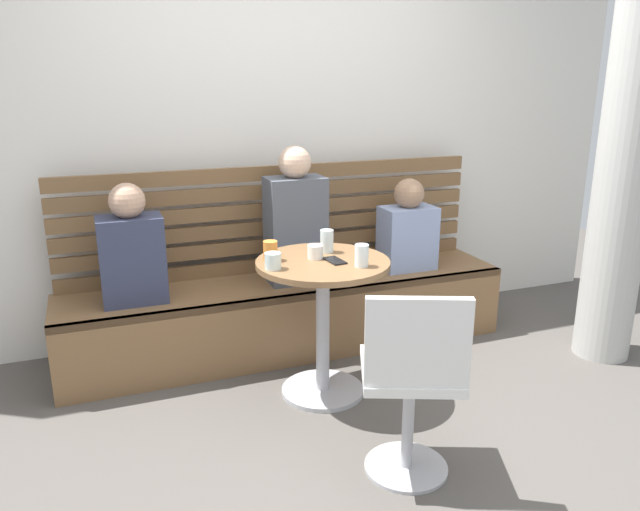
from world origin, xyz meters
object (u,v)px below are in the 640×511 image
(person_adult, at_px, (295,222))
(person_child_left, at_px, (408,230))
(cafe_table, at_px, (323,302))
(cup_water_clear, at_px, (362,256))
(white_chair, at_px, (412,379))
(cup_tumbler_orange, at_px, (270,251))
(phone_on_table, at_px, (335,261))
(person_child_middle, at_px, (131,251))
(cup_glass_tall, at_px, (327,241))
(cup_glass_short, at_px, (273,261))
(cup_ceramic_white, at_px, (315,252))
(booth_bench, at_px, (290,315))

(person_adult, distance_m, person_child_left, 0.75)
(cafe_table, xyz_separation_m, cup_water_clear, (0.14, -0.16, 0.28))
(white_chair, relative_size, cup_tumbler_orange, 8.50)
(person_adult, xyz_separation_m, phone_on_table, (-0.00, -0.63, -0.06))
(white_chair, distance_m, person_child_middle, 1.70)
(person_adult, distance_m, cup_glass_tall, 0.46)
(person_child_middle, height_order, cup_glass_short, person_child_middle)
(cup_water_clear, height_order, cup_ceramic_white, cup_water_clear)
(cup_ceramic_white, bearing_deg, white_chair, -83.65)
(cup_tumbler_orange, distance_m, cup_glass_short, 0.14)
(person_child_left, height_order, person_child_middle, person_child_middle)
(cup_glass_short, bearing_deg, white_chair, -65.53)
(person_adult, xyz_separation_m, person_child_left, (0.75, -0.01, -0.11))
(cafe_table, height_order, person_child_middle, person_child_middle)
(booth_bench, distance_m, person_adult, 0.59)
(person_child_left, bearing_deg, person_child_middle, -179.82)
(person_child_left, bearing_deg, cup_water_clear, -131.99)
(person_child_middle, xyz_separation_m, cup_glass_short, (0.61, -0.61, 0.05))
(cup_glass_short, bearing_deg, person_child_middle, 134.77)
(cup_ceramic_white, bearing_deg, cup_glass_tall, 41.72)
(cup_water_clear, bearing_deg, cup_glass_tall, 102.59)
(cup_water_clear, bearing_deg, booth_bench, 99.68)
(booth_bench, relative_size, cafe_table, 3.65)
(booth_bench, relative_size, person_child_middle, 4.11)
(cup_tumbler_orange, height_order, phone_on_table, cup_tumbler_orange)
(cup_water_clear, height_order, phone_on_table, cup_water_clear)
(booth_bench, bearing_deg, cup_glass_tall, -82.20)
(person_adult, relative_size, person_child_left, 1.39)
(person_child_middle, xyz_separation_m, cup_water_clear, (1.02, -0.73, 0.06))
(cup_tumbler_orange, height_order, cup_glass_short, cup_tumbler_orange)
(cup_glass_short, xyz_separation_m, phone_on_table, (0.32, 0.01, -0.04))
(cup_glass_tall, bearing_deg, white_chair, -90.12)
(cafe_table, relative_size, cup_glass_short, 9.25)
(person_adult, bearing_deg, cup_water_clear, -83.56)
(person_adult, relative_size, cup_glass_short, 10.12)
(person_child_left, distance_m, cup_glass_tall, 0.86)
(cup_glass_tall, distance_m, phone_on_table, 0.18)
(booth_bench, height_order, person_child_left, person_child_left)
(person_child_left, xyz_separation_m, cup_ceramic_white, (-0.82, -0.53, 0.08))
(person_adult, distance_m, cup_ceramic_white, 0.55)
(cup_water_clear, bearing_deg, white_chair, -95.95)
(cafe_table, xyz_separation_m, cup_ceramic_white, (-0.02, 0.05, 0.26))
(booth_bench, bearing_deg, cup_water_clear, -80.32)
(cafe_table, relative_size, cup_ceramic_white, 9.25)
(cup_glass_short, bearing_deg, phone_on_table, 1.48)
(cup_tumbler_orange, bearing_deg, person_adult, 58.67)
(person_adult, bearing_deg, cup_tumbler_orange, -121.33)
(cup_ceramic_white, bearing_deg, person_child_middle, 148.79)
(cup_glass_tall, xyz_separation_m, cup_glass_short, (-0.35, -0.18, -0.02))
(cup_ceramic_white, bearing_deg, person_child_left, 32.63)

